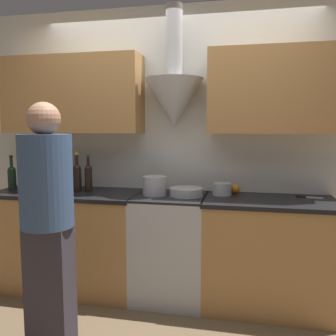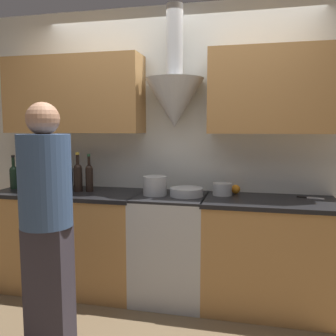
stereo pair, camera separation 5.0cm
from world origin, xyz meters
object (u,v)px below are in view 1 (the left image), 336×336
stove_range (170,246)px  wine_bottle_0 (12,176)px  wine_bottle_7 (77,176)px  mixing_bowl (186,192)px  wine_bottle_3 (37,175)px  wine_bottle_4 (46,176)px  stock_pot (155,186)px  orange_fruit (235,189)px  saucepan (222,189)px  person_foreground_left (47,216)px  wine_bottle_1 (22,176)px  wine_bottle_8 (88,177)px  wine_bottle_6 (68,177)px  wine_bottle_5 (56,177)px  wine_bottle_2 (29,174)px

stove_range → wine_bottle_0: 1.65m
wine_bottle_7 → mixing_bowl: wine_bottle_7 is taller
wine_bottle_7 → wine_bottle_3: bearing=-179.4°
wine_bottle_4 → stock_pot: bearing=-1.1°
orange_fruit → saucepan: 0.15m
person_foreground_left → wine_bottle_1: bearing=131.2°
wine_bottle_3 → wine_bottle_4: 0.09m
stove_range → wine_bottle_3: size_ratio=2.60×
wine_bottle_1 → wine_bottle_7: 0.58m
wine_bottle_8 → person_foreground_left: bearing=-82.5°
wine_bottle_8 → wine_bottle_6: bearing=-179.8°
wine_bottle_1 → wine_bottle_5: size_ratio=1.00×
wine_bottle_2 → mixing_bowl: (1.50, -0.00, -0.11)m
wine_bottle_0 → wine_bottle_6: (0.57, 0.01, 0.01)m
mixing_bowl → wine_bottle_8: bearing=179.0°
stock_pot → person_foreground_left: 1.02m
saucepan → wine_bottle_6: bearing=-176.1°
saucepan → wine_bottle_0: bearing=-176.9°
mixing_bowl → wine_bottle_4: bearing=179.9°
saucepan → person_foreground_left: size_ratio=0.10×
wine_bottle_5 → wine_bottle_6: wine_bottle_6 is taller
wine_bottle_1 → wine_bottle_6: bearing=-0.7°
wine_bottle_1 → saucepan: size_ratio=1.93×
wine_bottle_1 → wine_bottle_8: 0.68m
saucepan → wine_bottle_5: bearing=-175.9°
wine_bottle_1 → wine_bottle_3: size_ratio=0.91×
wine_bottle_1 → orange_fruit: wine_bottle_1 is taller
orange_fruit → saucepan: size_ratio=0.48×
wine_bottle_2 → orange_fruit: wine_bottle_2 is taller
wine_bottle_0 → wine_bottle_4: bearing=0.1°
wine_bottle_2 → wine_bottle_8: bearing=1.2°
wine_bottle_4 → stock_pot: 1.05m
wine_bottle_8 → stock_pot: wine_bottle_8 is taller
stock_pot → wine_bottle_1: bearing=178.3°
wine_bottle_8 → saucepan: bearing=4.5°
wine_bottle_8 → saucepan: size_ratio=2.08×
wine_bottle_4 → saucepan: wine_bottle_4 is taller
wine_bottle_0 → person_foreground_left: (0.90, -0.90, -0.12)m
wine_bottle_5 → stock_pot: wine_bottle_5 is taller
stove_range → wine_bottle_6: 1.14m
wine_bottle_3 → wine_bottle_6: wine_bottle_3 is taller
stove_range → wine_bottle_0: wine_bottle_0 is taller
wine_bottle_1 → mixing_bowl: 1.59m
wine_bottle_5 → wine_bottle_6: 0.11m
stove_range → wine_bottle_4: wine_bottle_4 is taller
wine_bottle_8 → orange_fruit: bearing=8.2°
wine_bottle_0 → orange_fruit: bearing=5.5°
wine_bottle_3 → mixing_bowl: (1.41, 0.00, -0.11)m
orange_fruit → person_foreground_left: bearing=-137.3°
stock_pot → orange_fruit: stock_pot is taller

